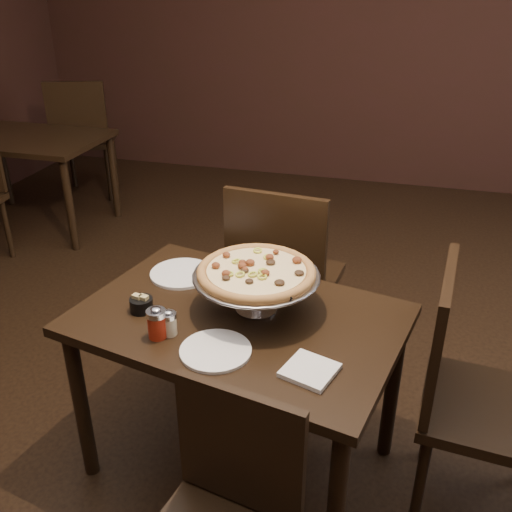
# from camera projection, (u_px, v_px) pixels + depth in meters

# --- Properties ---
(room) EXTENTS (6.04, 7.04, 2.84)m
(room) POSITION_uv_depth(u_px,v_px,m) (263.00, 110.00, 1.79)
(room) COLOR black
(room) RESTS_ON ground
(dining_table) EXTENTS (1.25, 0.96, 0.70)m
(dining_table) POSITION_uv_depth(u_px,v_px,m) (239.00, 337.00, 2.06)
(dining_table) COLOR black
(dining_table) RESTS_ON ground
(background_table) EXTENTS (1.12, 0.75, 0.70)m
(background_table) POSITION_uv_depth(u_px,v_px,m) (27.00, 149.00, 4.20)
(background_table) COLOR black
(background_table) RESTS_ON ground
(pizza_stand) EXTENTS (0.45, 0.45, 0.19)m
(pizza_stand) POSITION_uv_depth(u_px,v_px,m) (256.00, 272.00, 1.98)
(pizza_stand) COLOR silver
(pizza_stand) RESTS_ON dining_table
(parmesan_shaker) EXTENTS (0.05, 0.05, 0.09)m
(parmesan_shaker) POSITION_uv_depth(u_px,v_px,m) (169.00, 323.00, 1.89)
(parmesan_shaker) COLOR beige
(parmesan_shaker) RESTS_ON dining_table
(pepper_flake_shaker) EXTENTS (0.07, 0.07, 0.12)m
(pepper_flake_shaker) POSITION_uv_depth(u_px,v_px,m) (157.00, 323.00, 1.87)
(pepper_flake_shaker) COLOR #9B190E
(pepper_flake_shaker) RESTS_ON dining_table
(packet_caddy) EXTENTS (0.08, 0.08, 0.06)m
(packet_caddy) POSITION_uv_depth(u_px,v_px,m) (141.00, 304.00, 2.03)
(packet_caddy) COLOR black
(packet_caddy) RESTS_ON dining_table
(napkin_stack) EXTENTS (0.18, 0.18, 0.02)m
(napkin_stack) POSITION_uv_depth(u_px,v_px,m) (310.00, 370.00, 1.73)
(napkin_stack) COLOR white
(napkin_stack) RESTS_ON dining_table
(plate_left) EXTENTS (0.25, 0.25, 0.01)m
(plate_left) POSITION_uv_depth(u_px,v_px,m) (182.00, 273.00, 2.28)
(plate_left) COLOR white
(plate_left) RESTS_ON dining_table
(plate_near) EXTENTS (0.23, 0.23, 0.01)m
(plate_near) POSITION_uv_depth(u_px,v_px,m) (216.00, 351.00, 1.82)
(plate_near) COLOR white
(plate_near) RESTS_ON dining_table
(serving_spatula) EXTENTS (0.14, 0.14, 0.02)m
(serving_spatula) POSITION_uv_depth(u_px,v_px,m) (298.00, 291.00, 1.88)
(serving_spatula) COLOR silver
(serving_spatula) RESTS_ON pizza_stand
(chair_far) EXTENTS (0.50, 0.50, 0.98)m
(chair_far) POSITION_uv_depth(u_px,v_px,m) (283.00, 274.00, 2.64)
(chair_far) COLOR black
(chair_far) RESTS_ON ground
(chair_side) EXTENTS (0.48, 0.48, 0.95)m
(chair_side) POSITION_uv_depth(u_px,v_px,m) (469.00, 390.00, 1.93)
(chair_side) COLOR black
(chair_side) RESTS_ON ground
(bg_chair_far) EXTENTS (0.60, 0.60, 1.01)m
(bg_chair_far) POSITION_uv_depth(u_px,v_px,m) (83.00, 135.00, 4.77)
(bg_chair_far) COLOR black
(bg_chair_far) RESTS_ON ground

